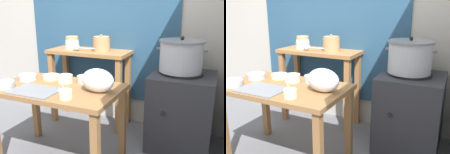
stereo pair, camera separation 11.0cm
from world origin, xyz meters
TOP-DOWN VIEW (x-y plane):
  - wall_back at (0.08, 1.10)m, footprint 4.40×0.12m
  - prep_table at (-0.06, -0.00)m, footprint 1.10×0.66m
  - back_shelf_table at (-0.19, 0.83)m, footprint 0.96×0.40m
  - stove_block at (0.91, 0.70)m, footprint 0.60×0.61m
  - steamer_pot at (0.87, 0.72)m, footprint 0.48×0.43m
  - clay_pot at (-0.03, 0.83)m, footprint 0.19×0.19m
  - bowl_stack_enamel at (-0.42, 0.84)m, footprint 0.18×0.18m
  - ladle at (-0.29, 0.74)m, footprint 0.27×0.07m
  - serving_tray at (-0.17, -0.17)m, footprint 0.40×0.28m
  - plastic_bag at (0.32, 0.02)m, footprint 0.28×0.17m
  - prep_bowl_0 at (-0.07, 0.14)m, footprint 0.14×0.14m
  - prep_bowl_1 at (-0.26, 0.18)m, footprint 0.16×0.16m
  - prep_bowl_2 at (-0.45, 0.07)m, footprint 0.17×0.17m
  - prep_bowl_3 at (-0.47, -0.19)m, footprint 0.17×0.17m
  - prep_bowl_4 at (0.09, 0.21)m, footprint 0.13×0.13m
  - prep_bowl_5 at (0.16, -0.22)m, footprint 0.10×0.10m

SIDE VIEW (x-z plane):
  - stove_block at x=0.91m, z-range -0.01..0.77m
  - prep_table at x=-0.06m, z-range 0.25..0.97m
  - back_shelf_table at x=-0.19m, z-range 0.23..1.13m
  - serving_tray at x=-0.17m, z-range 0.72..0.73m
  - prep_bowl_1 at x=-0.26m, z-range 0.72..0.76m
  - prep_bowl_2 at x=-0.45m, z-range 0.72..0.77m
  - prep_bowl_3 at x=-0.47m, z-range 0.72..0.78m
  - prep_bowl_4 at x=0.09m, z-range 0.72..0.79m
  - prep_bowl_0 at x=-0.07m, z-range 0.72..0.79m
  - prep_bowl_5 at x=0.16m, z-range 0.68..0.84m
  - plastic_bag at x=0.32m, z-range 0.72..0.92m
  - steamer_pot at x=0.87m, z-range 0.76..1.11m
  - ladle at x=-0.29m, z-range 0.90..0.97m
  - bowl_stack_enamel at x=-0.42m, z-range 0.89..1.04m
  - clay_pot at x=-0.03m, z-range 0.89..1.08m
  - wall_back at x=0.08m, z-range 0.00..2.60m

